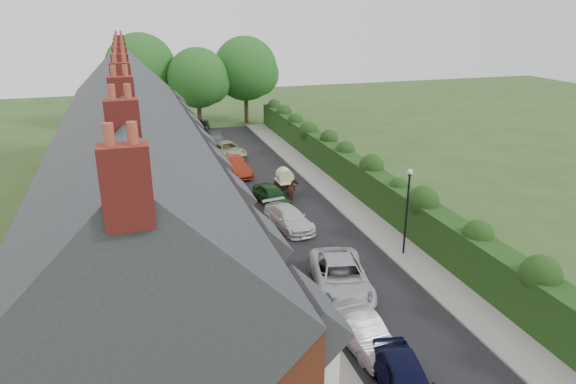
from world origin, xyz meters
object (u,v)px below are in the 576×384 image
car_green (272,195)px  car_black (202,126)px  car_silver_b (341,277)px  car_white (289,218)px  car_silver_a (362,331)px  horse_cart (285,179)px  lamppost (408,201)px  car_navy (405,381)px  car_beige (227,150)px  horse (292,192)px  car_red (233,167)px  car_grey (216,140)px

car_green → car_black: bearing=83.8°
car_black → car_silver_b: bearing=-76.0°
car_white → car_black: bearing=81.4°
car_black → car_silver_a: bearing=-77.4°
car_silver_a → horse_cart: (2.43, 18.91, 0.43)m
lamppost → car_navy: bearing=-119.3°
car_beige → horse_cart: size_ratio=1.83×
lamppost → car_navy: size_ratio=1.17×
car_silver_a → car_beige: (0.23, 30.33, -0.00)m
car_beige → car_silver_a: bearing=-104.2°
car_navy → car_black: car_navy is taller
car_silver_a → car_green: 17.06m
horse_cart → lamppost: bearing=-73.9°
car_beige → car_green: bearing=-100.9°
car_green → car_beige: 13.32m
horse → car_silver_b: bearing=102.9°
car_navy → car_red: car_red is taller
car_grey → horse_cart: horse_cart is taller
car_red → horse: 8.00m
car_white → car_grey: bearing=81.3°
car_beige → car_red: bearing=-110.3°
car_white → horse_cart: (1.67, 6.35, 0.46)m
car_navy → car_silver_a: bearing=104.5°
horse → horse_cart: horse_cart is taller
car_black → car_white: bearing=-75.6°
car_navy → car_white: 15.84m
lamppost → car_silver_b: bearing=-152.5°
lamppost → car_beige: size_ratio=1.03×
car_beige → car_white: bearing=-102.0°
car_silver_b → car_silver_a: bearing=-89.2°
car_grey → horse: horse is taller
horse → car_beige: bearing=-60.7°
car_silver_b → horse_cart: bearing=96.2°
horse → car_silver_a: bearing=101.7°
car_green → horse: 1.55m
car_silver_a → car_silver_b: (0.88, 4.34, 0.10)m
car_green → car_grey: car_green is taller
car_white → car_beige: car_beige is taller
car_black → horse: bearing=-71.3°
car_grey → car_black: car_black is taller
car_silver_b → car_red: car_silver_b is taller
car_green → horse_cart: size_ratio=1.48×
car_beige → car_black: car_beige is taller
car_silver_a → car_white: car_silver_a is taller
car_white → car_red: size_ratio=0.96×
car_green → car_red: 7.52m
car_navy → car_grey: size_ratio=1.00×
lamppost → horse: bearing=109.0°
horse_cart → car_red: bearing=117.6°
car_navy → horse_cart: bearing=95.8°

